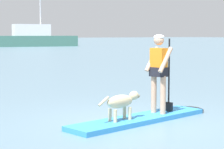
% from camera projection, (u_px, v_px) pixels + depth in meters
% --- Properties ---
extents(ground_plane, '(400.00, 400.00, 0.00)m').
position_uv_depth(ground_plane, '(139.00, 121.00, 8.87)').
color(ground_plane, slate).
extents(paddleboard, '(3.78, 1.25, 0.10)m').
position_uv_depth(paddleboard, '(147.00, 118.00, 9.02)').
color(paddleboard, '#338CD8').
rests_on(paddleboard, ground_plane).
extents(person_paddler, '(0.64, 0.53, 1.69)m').
position_uv_depth(person_paddler, '(159.00, 68.00, 9.18)').
color(person_paddler, tan).
rests_on(person_paddler, paddleboard).
extents(dog, '(1.13, 0.32, 0.55)m').
position_uv_depth(dog, '(122.00, 102.00, 8.48)').
color(dog, '#CCB78C').
rests_on(dog, paddleboard).
extents(moored_boat_outer, '(12.22, 4.79, 9.85)m').
position_uv_depth(moored_boat_outer, '(36.00, 38.00, 63.89)').
color(moored_boat_outer, '#3F7266').
rests_on(moored_boat_outer, ground_plane).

